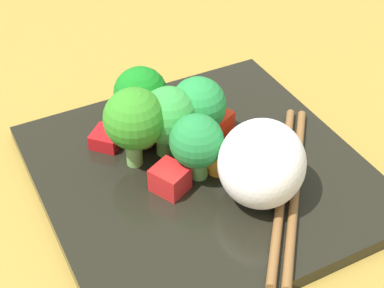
% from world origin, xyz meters
% --- Properties ---
extents(ground_plane, '(1.10, 1.10, 0.02)m').
position_xyz_m(ground_plane, '(0.00, 0.00, -0.01)').
color(ground_plane, olive).
extents(square_plate, '(0.28, 0.28, 0.01)m').
position_xyz_m(square_plate, '(0.00, 0.00, 0.01)').
color(square_plate, black).
rests_on(square_plate, ground_plane).
extents(rice_mound, '(0.10, 0.10, 0.07)m').
position_xyz_m(rice_mound, '(0.03, -0.05, 0.05)').
color(rice_mound, white).
rests_on(rice_mound, square_plate).
extents(broccoli_floret_0, '(0.05, 0.05, 0.07)m').
position_xyz_m(broccoli_floret_0, '(-0.02, 0.03, 0.05)').
color(broccoli_floret_0, '#5A983C').
rests_on(broccoli_floret_0, square_plate).
extents(broccoli_floret_1, '(0.05, 0.05, 0.06)m').
position_xyz_m(broccoli_floret_1, '(-0.02, 0.08, 0.05)').
color(broccoli_floret_1, '#66A655').
rests_on(broccoli_floret_1, square_plate).
extents(broccoli_floret_2, '(0.05, 0.05, 0.06)m').
position_xyz_m(broccoli_floret_2, '(-0.01, -0.01, 0.05)').
color(broccoli_floret_2, '#75BA57').
rests_on(broccoli_floret_2, square_plate).
extents(broccoli_floret_3, '(0.05, 0.05, 0.07)m').
position_xyz_m(broccoli_floret_3, '(0.01, 0.04, 0.05)').
color(broccoli_floret_3, '#70A555').
rests_on(broccoli_floret_3, square_plate).
extents(broccoli_floret_4, '(0.05, 0.05, 0.07)m').
position_xyz_m(broccoli_floret_4, '(-0.05, 0.03, 0.06)').
color(broccoli_floret_4, '#7EB459').
rests_on(broccoli_floret_4, square_plate).
extents(carrot_slice_0, '(0.03, 0.03, 0.01)m').
position_xyz_m(carrot_slice_0, '(0.01, -0.01, 0.02)').
color(carrot_slice_0, orange).
rests_on(carrot_slice_0, square_plate).
extents(carrot_slice_1, '(0.03, 0.03, 0.01)m').
position_xyz_m(carrot_slice_1, '(0.04, 0.01, 0.02)').
color(carrot_slice_1, orange).
rests_on(carrot_slice_1, square_plate).
extents(carrot_slice_2, '(0.03, 0.03, 0.01)m').
position_xyz_m(carrot_slice_2, '(0.01, 0.09, 0.02)').
color(carrot_slice_2, orange).
rests_on(carrot_slice_2, square_plate).
extents(pepper_chunk_0, '(0.04, 0.04, 0.01)m').
position_xyz_m(pepper_chunk_0, '(-0.01, 0.06, 0.02)').
color(pepper_chunk_0, red).
rests_on(pepper_chunk_0, square_plate).
extents(pepper_chunk_1, '(0.04, 0.04, 0.01)m').
position_xyz_m(pepper_chunk_1, '(-0.06, 0.07, 0.02)').
color(pepper_chunk_1, red).
rests_on(pepper_chunk_1, square_plate).
extents(pepper_chunk_2, '(0.03, 0.03, 0.02)m').
position_xyz_m(pepper_chunk_2, '(0.04, 0.04, 0.02)').
color(pepper_chunk_2, red).
rests_on(pepper_chunk_2, square_plate).
extents(pepper_chunk_3, '(0.04, 0.04, 0.02)m').
position_xyz_m(pepper_chunk_3, '(-0.03, -0.01, 0.02)').
color(pepper_chunk_3, red).
rests_on(pepper_chunk_3, square_plate).
extents(chicken_piece_0, '(0.04, 0.04, 0.02)m').
position_xyz_m(chicken_piece_0, '(0.02, 0.06, 0.03)').
color(chicken_piece_0, tan).
rests_on(chicken_piece_0, square_plate).
extents(chicken_piece_1, '(0.04, 0.04, 0.02)m').
position_xyz_m(chicken_piece_1, '(-0.00, 0.02, 0.02)').
color(chicken_piece_1, tan).
rests_on(chicken_piece_1, square_plate).
extents(chicken_piece_2, '(0.04, 0.04, 0.02)m').
position_xyz_m(chicken_piece_2, '(-0.01, 0.10, 0.02)').
color(chicken_piece_2, tan).
rests_on(chicken_piece_2, square_plate).
extents(chicken_piece_3, '(0.03, 0.03, 0.02)m').
position_xyz_m(chicken_piece_3, '(-0.03, 0.05, 0.02)').
color(chicken_piece_3, tan).
rests_on(chicken_piece_3, square_plate).
extents(chopstick_pair, '(0.14, 0.18, 0.01)m').
position_xyz_m(chopstick_pair, '(0.05, -0.05, 0.02)').
color(chopstick_pair, brown).
rests_on(chopstick_pair, square_plate).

